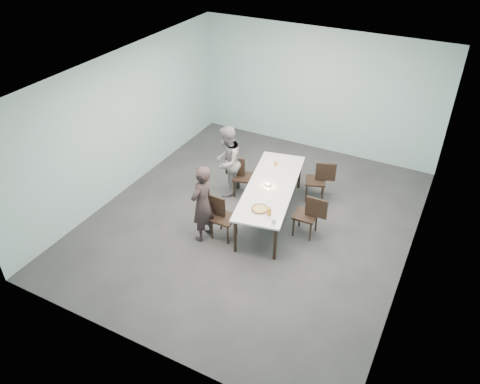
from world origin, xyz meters
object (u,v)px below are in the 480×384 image
at_px(table, 271,188).
at_px(chair_near_right, 310,213).
at_px(side_plate, 269,198).
at_px(beer_glass, 269,212).
at_px(pizza, 260,209).
at_px(water_tumbler, 273,221).
at_px(diner_near, 202,204).
at_px(chair_near_left, 220,214).
at_px(chair_far_right, 320,178).
at_px(diner_far, 227,161).
at_px(amber_tumbler, 276,164).
at_px(tealight, 268,185).
at_px(chair_far_left, 240,174).

height_order(table, chair_near_right, chair_near_right).
relative_size(side_plate, beer_glass, 1.20).
height_order(pizza, water_tumbler, water_tumbler).
relative_size(diner_near, beer_glass, 10.41).
xyz_separation_m(chair_near_left, chair_far_right, (1.23, 2.06, 0.00)).
distance_m(chair_far_right, pizza, 1.98).
bearing_deg(diner_far, chair_far_right, 102.25).
relative_size(chair_near_left, beer_glass, 5.80).
distance_m(chair_far_right, amber_tumbler, 0.98).
bearing_deg(side_plate, chair_far_right, 71.45).
bearing_deg(pizza, amber_tumbler, 103.85).
bearing_deg(beer_glass, tealight, 115.59).
bearing_deg(amber_tumbler, diner_far, -158.31).
relative_size(chair_far_left, water_tumbler, 9.67).
distance_m(chair_far_right, diner_far, 1.98).
relative_size(chair_near_right, water_tumbler, 9.67).
relative_size(chair_far_right, side_plate, 4.83).
height_order(chair_near_left, side_plate, chair_near_left).
bearing_deg(diner_near, side_plate, 134.20).
relative_size(diner_near, water_tumbler, 17.35).
distance_m(diner_far, amber_tumbler, 1.01).
height_order(chair_far_left, chair_far_right, same).
xyz_separation_m(diner_far, tealight, (1.14, -0.41, -0.02)).
xyz_separation_m(table, diner_near, (-0.85, -1.17, 0.09)).
bearing_deg(water_tumbler, diner_near, -175.35).
height_order(beer_glass, amber_tumbler, beer_glass).
bearing_deg(water_tumbler, chair_near_right, 66.99).
bearing_deg(water_tumbler, chair_far_left, 133.42).
distance_m(chair_near_right, tealight, 0.99).
height_order(chair_near_right, beer_glass, beer_glass).
distance_m(chair_near_left, side_plate, 0.96).
height_order(chair_near_right, side_plate, chair_near_right).
distance_m(pizza, tealight, 0.81).
relative_size(table, diner_far, 1.73).
distance_m(chair_near_right, diner_near, 2.03).
distance_m(side_plate, water_tumbler, 0.76).
xyz_separation_m(diner_near, beer_glass, (1.21, 0.28, 0.04)).
bearing_deg(chair_far_right, chair_near_left, 40.72).
relative_size(table, chair_near_left, 3.13).
bearing_deg(table, beer_glass, -67.76).
distance_m(pizza, beer_glass, 0.23).
height_order(chair_far_left, tealight, chair_far_left).
distance_m(table, chair_near_left, 1.16).
xyz_separation_m(chair_near_left, diner_far, (-0.59, 1.35, 0.29)).
height_order(pizza, beer_glass, beer_glass).
height_order(chair_near_right, amber_tumbler, chair_near_right).
bearing_deg(pizza, chair_near_right, 40.47).
bearing_deg(beer_glass, chair_near_right, 52.93).
bearing_deg(beer_glass, chair_far_right, 81.96).
bearing_deg(tealight, table, 32.73).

